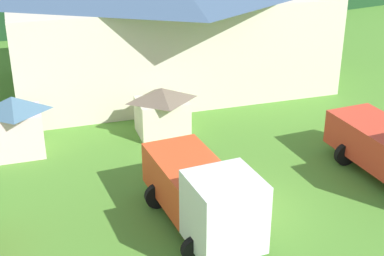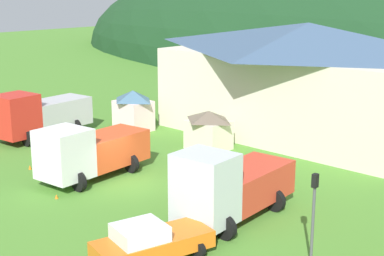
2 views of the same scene
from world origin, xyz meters
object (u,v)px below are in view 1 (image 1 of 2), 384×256
heavy_rig_white (204,194)px  play_shed_pink (15,125)px  depot_building (165,20)px  play_shed_cream (162,110)px

heavy_rig_white → play_shed_pink: bearing=-149.1°
depot_building → play_shed_pink: (-9.96, -8.08, -2.63)m
depot_building → heavy_rig_white: (-3.22, -17.28, -2.55)m
play_shed_pink → heavy_rig_white: heavy_rig_white is taller
play_shed_cream → play_shed_pink: bearing=-179.1°
play_shed_cream → play_shed_pink: (-7.56, -0.12, 0.23)m
heavy_rig_white → depot_building: bearing=164.1°
depot_building → heavy_rig_white: size_ratio=3.02×
play_shed_pink → depot_building: bearing=39.0°
play_shed_cream → play_shed_pink: size_ratio=0.92×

